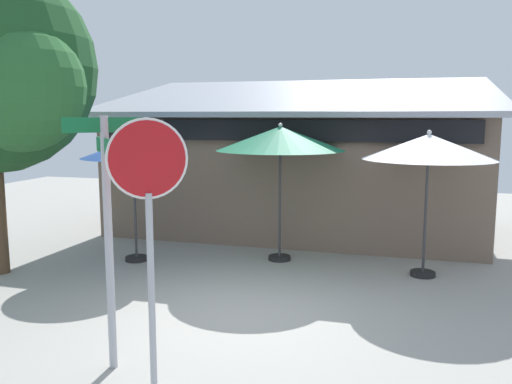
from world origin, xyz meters
name	(u,v)px	position (x,y,z in m)	size (l,w,h in m)	color
ground_plane	(241,316)	(0.00, 0.00, -0.05)	(28.00, 28.00, 0.10)	#9E9B93
cafe_building	(298,168)	(-0.39, 5.97, 1.54)	(9.05, 5.10, 3.84)	#705B4C
street_sign_post	(108,216)	(-0.88, -1.97, 1.74)	(0.69, 0.66, 2.83)	#A8AAB2
stop_sign	(149,204)	(-0.19, -2.34, 1.97)	(0.66, 0.47, 2.81)	#A8AAB2
patio_umbrella_royal_blue_left	(133,150)	(-2.83, 2.11, 2.18)	(1.98, 1.98, 2.45)	black
patio_umbrella_forest_green_center	(280,139)	(-0.13, 2.93, 2.38)	(2.49, 2.49, 2.69)	black
patio_umbrella_ivory_right	(429,148)	(2.57, 2.61, 2.28)	(2.27, 2.27, 2.59)	black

